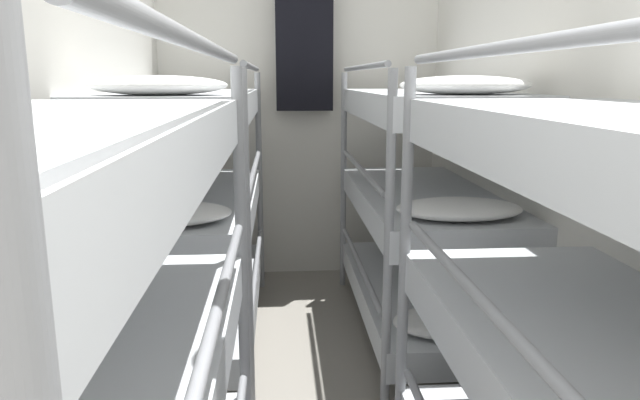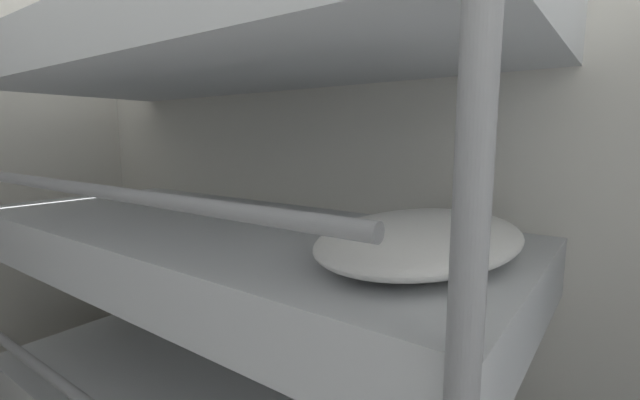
# 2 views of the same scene
# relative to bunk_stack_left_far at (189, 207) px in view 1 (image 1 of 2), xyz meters

# --- Properties ---
(wall_left) EXTENTS (0.06, 5.04, 2.52)m
(wall_left) POSITION_rel_bunk_stack_left_far_xyz_m (-0.43, -1.14, 0.39)
(wall_left) COLOR silver
(wall_left) RESTS_ON ground_plane
(wall_right) EXTENTS (0.06, 5.04, 2.52)m
(wall_right) POSITION_rel_bunk_stack_left_far_xyz_m (1.85, -1.14, 0.39)
(wall_right) COLOR silver
(wall_right) RESTS_ON ground_plane
(wall_back) EXTENTS (2.34, 0.06, 2.52)m
(wall_back) POSITION_rel_bunk_stack_left_far_xyz_m (0.71, 1.35, 0.39)
(wall_back) COLOR silver
(wall_back) RESTS_ON ground_plane
(bunk_stack_left_far) EXTENTS (0.81, 1.88, 1.70)m
(bunk_stack_left_far) POSITION_rel_bunk_stack_left_far_xyz_m (0.00, 0.00, 0.00)
(bunk_stack_left_far) COLOR gray
(bunk_stack_left_far) RESTS_ON ground_plane
(bunk_stack_right_far) EXTENTS (0.81, 1.88, 1.70)m
(bunk_stack_right_far) POSITION_rel_bunk_stack_left_far_xyz_m (1.42, 0.00, 0.00)
(bunk_stack_right_far) COLOR gray
(bunk_stack_right_far) RESTS_ON ground_plane
(hanging_coat) EXTENTS (0.44, 0.12, 0.90)m
(hanging_coat) POSITION_rel_bunk_stack_left_far_xyz_m (0.74, 1.20, 0.95)
(hanging_coat) COLOR black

